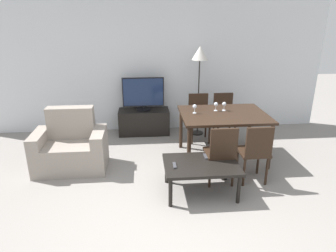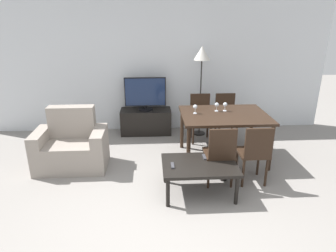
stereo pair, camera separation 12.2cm
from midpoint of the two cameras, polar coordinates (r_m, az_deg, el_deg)
The scene contains 17 objects.
ground_plane at distance 3.49m, azimuth -0.51°, elevation -19.82°, with size 18.00×18.00×0.00m, color gray.
wall_back at distance 6.06m, azimuth -2.21°, elevation 11.73°, with size 6.98×0.06×2.70m.
armchair at distance 4.87m, azimuth -17.19°, elevation -3.90°, with size 1.07×0.66×0.93m.
tv_stand at distance 6.04m, azimuth -3.64°, elevation 0.88°, with size 1.00×0.44×0.49m.
tv at distance 5.87m, azimuth -3.76°, elevation 6.15°, with size 0.80×0.28×0.65m.
coffee_table at distance 3.98m, azimuth 6.88°, elevation -7.76°, with size 0.97×0.69×0.43m.
dining_table at distance 4.89m, azimuth 11.35°, elevation 1.37°, with size 1.37×1.04×0.78m.
dining_chair_near at distance 4.16m, azimuth 10.72°, elevation -4.96°, with size 0.40×0.40×0.88m.
dining_chair_far at distance 5.77m, azimuth 11.53°, elevation 2.19°, with size 0.40×0.40×0.88m.
dining_chair_near_right at distance 4.30m, azimuth 16.96°, elevation -4.67°, with size 0.40×0.40×0.88m.
dining_chair_far_left at distance 5.67m, azimuth 6.82°, elevation 2.13°, with size 0.40×0.40×0.88m.
floor_lamp at distance 5.73m, azimuth 7.08°, elevation 12.50°, with size 0.30×0.30×1.73m.
remote_primary at distance 4.13m, azimuth 7.78°, elevation -5.86°, with size 0.04×0.15×0.02m.
remote_secondary at distance 3.87m, azimuth 1.79°, elevation -7.53°, with size 0.04×0.15×0.02m.
wine_glass_left at distance 4.79m, azimuth 5.92°, elevation 3.56°, with size 0.07×0.07×0.15m.
wine_glass_center at distance 4.99m, azimuth 11.51°, elevation 3.93°, with size 0.07×0.07×0.15m.
wine_glass_right at distance 4.96m, azimuth 9.97°, elevation 3.92°, with size 0.07×0.07×0.15m.
Camera 2 is at (-0.07, -2.67, 2.25)m, focal length 32.00 mm.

